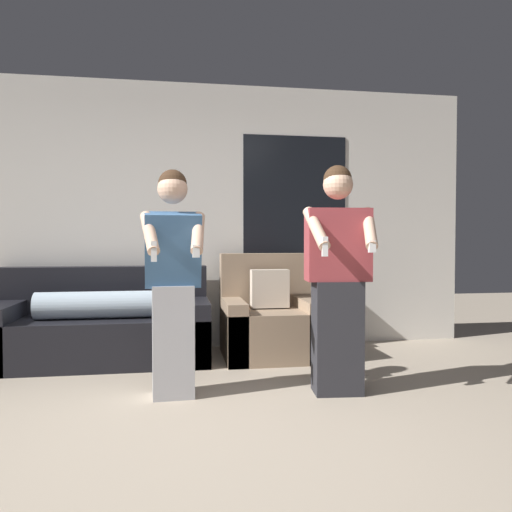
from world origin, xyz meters
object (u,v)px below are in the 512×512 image
(couch, at_px, (101,328))
(person_right, at_px, (338,279))
(person_left, at_px, (173,282))
(armchair, at_px, (270,322))

(couch, height_order, person_right, person_right)
(couch, distance_m, person_right, 2.28)
(person_right, bearing_deg, person_left, 175.41)
(couch, height_order, armchair, armchair)
(couch, xyz_separation_m, person_right, (1.82, -1.26, 0.52))
(couch, relative_size, person_left, 1.22)
(person_left, relative_size, person_right, 0.97)
(armchair, bearing_deg, couch, 178.28)
(couch, bearing_deg, armchair, -1.72)
(person_left, xyz_separation_m, person_right, (1.17, -0.09, 0.01))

